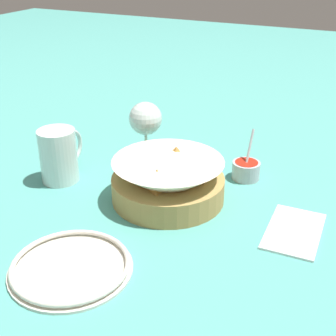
{
  "coord_description": "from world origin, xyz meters",
  "views": [
    {
      "loc": [
        -0.71,
        -0.36,
        0.47
      ],
      "look_at": [
        0.01,
        -0.01,
        0.07
      ],
      "focal_mm": 50.0,
      "sensor_mm": 36.0,
      "label": 1
    }
  ],
  "objects_px": {
    "beer_mug": "(59,157)",
    "side_plate": "(71,266)",
    "sauce_cup": "(246,169)",
    "wine_glass": "(146,120)",
    "food_basket": "(168,182)"
  },
  "relations": [
    {
      "from": "beer_mug",
      "to": "food_basket",
      "type": "bearing_deg",
      "value": -83.89
    },
    {
      "from": "wine_glass",
      "to": "beer_mug",
      "type": "height_order",
      "value": "wine_glass"
    },
    {
      "from": "food_basket",
      "to": "wine_glass",
      "type": "height_order",
      "value": "wine_glass"
    },
    {
      "from": "wine_glass",
      "to": "side_plate",
      "type": "xyz_separation_m",
      "value": [
        -0.4,
        -0.08,
        -0.09
      ]
    },
    {
      "from": "beer_mug",
      "to": "side_plate",
      "type": "relative_size",
      "value": 0.63
    },
    {
      "from": "sauce_cup",
      "to": "side_plate",
      "type": "bearing_deg",
      "value": 159.97
    },
    {
      "from": "wine_glass",
      "to": "side_plate",
      "type": "distance_m",
      "value": 0.42
    },
    {
      "from": "sauce_cup",
      "to": "wine_glass",
      "type": "relative_size",
      "value": 0.73
    },
    {
      "from": "food_basket",
      "to": "sauce_cup",
      "type": "xyz_separation_m",
      "value": [
        0.15,
        -0.11,
        -0.02
      ]
    },
    {
      "from": "beer_mug",
      "to": "side_plate",
      "type": "bearing_deg",
      "value": -140.1
    },
    {
      "from": "sauce_cup",
      "to": "side_plate",
      "type": "xyz_separation_m",
      "value": [
        -0.41,
        0.15,
        -0.01
      ]
    },
    {
      "from": "food_basket",
      "to": "wine_glass",
      "type": "relative_size",
      "value": 1.56
    },
    {
      "from": "food_basket",
      "to": "wine_glass",
      "type": "bearing_deg",
      "value": 41.89
    },
    {
      "from": "wine_glass",
      "to": "beer_mug",
      "type": "relative_size",
      "value": 1.16
    },
    {
      "from": "food_basket",
      "to": "beer_mug",
      "type": "bearing_deg",
      "value": 96.11
    }
  ]
}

